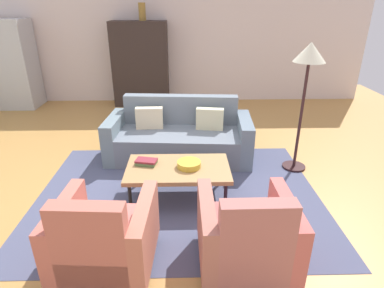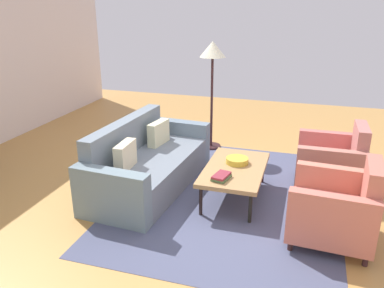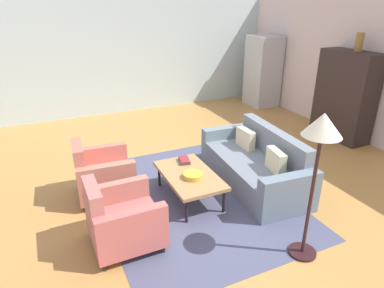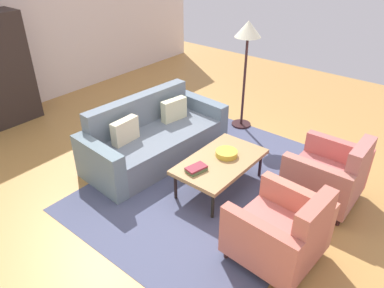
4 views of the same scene
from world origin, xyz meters
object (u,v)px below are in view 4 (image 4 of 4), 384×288
at_px(armchair_right, 330,177).
at_px(coffee_table, 220,162).
at_px(couch, 153,138).
at_px(floor_lamp, 248,39).
at_px(fruit_bowl, 226,153).
at_px(armchair_left, 283,234).
at_px(book_stack, 196,169).

bearing_deg(armchair_right, coffee_table, 116.79).
relative_size(couch, floor_lamp, 1.26).
xyz_separation_m(armchair_right, floor_lamp, (1.03, 1.88, 1.10)).
distance_m(couch, fruit_bowl, 1.20).
height_order(armchair_left, book_stack, armchair_left).
bearing_deg(fruit_bowl, armchair_right, -67.95).
bearing_deg(fruit_bowl, book_stack, 170.38).
relative_size(armchair_right, floor_lamp, 0.51).
xyz_separation_m(armchair_right, book_stack, (-0.97, 1.25, 0.09)).
height_order(armchair_right, floor_lamp, floor_lamp).
bearing_deg(fruit_bowl, floor_lamp, 25.31).
distance_m(couch, book_stack, 1.17).
distance_m(armchair_left, floor_lamp, 3.12).
distance_m(coffee_table, floor_lamp, 2.08).
bearing_deg(floor_lamp, fruit_bowl, -154.69).
relative_size(fruit_bowl, floor_lamp, 0.16).
bearing_deg(coffee_table, couch, 89.70).
distance_m(fruit_bowl, book_stack, 0.51).
bearing_deg(couch, book_stack, 75.07).
relative_size(coffee_table, book_stack, 4.44).
height_order(couch, coffee_table, couch).
distance_m(book_stack, floor_lamp, 2.33).
relative_size(coffee_table, floor_lamp, 0.70).
height_order(armchair_left, floor_lamp, floor_lamp).
bearing_deg(coffee_table, book_stack, 167.19).
relative_size(couch, fruit_bowl, 7.78).
bearing_deg(floor_lamp, coffee_table, -156.46).
height_order(couch, armchair_right, armchair_right).
relative_size(armchair_left, fruit_bowl, 3.17).
distance_m(armchair_right, fruit_bowl, 1.26).
xyz_separation_m(coffee_table, armchair_left, (-0.60, -1.17, -0.03)).
xyz_separation_m(coffee_table, armchair_right, (0.60, -1.17, -0.03)).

